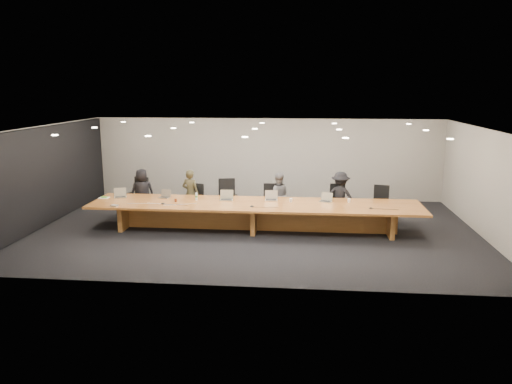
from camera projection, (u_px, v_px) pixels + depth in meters
ground at (255, 230)px, 13.73m from camera, size 12.00×12.00×0.00m
back_wall at (266, 159)px, 17.34m from camera, size 12.00×0.02×2.80m
left_wall_panel at (45, 177)px, 14.02m from camera, size 0.08×7.84×2.74m
conference_table at (255, 211)px, 13.63m from camera, size 9.00×1.80×0.75m
chair_far_left at (138, 196)px, 15.25m from camera, size 0.74×0.74×1.16m
chair_left at (194, 200)px, 15.00m from camera, size 0.66×0.66×1.02m
chair_mid_left at (227, 198)px, 14.89m from camera, size 0.72×0.72×1.19m
chair_mid_right at (271, 202)px, 14.75m from camera, size 0.60×0.60×1.06m
chair_right at (338, 202)px, 14.67m from camera, size 0.56×0.56×1.07m
chair_far_right at (380, 203)px, 14.54m from camera, size 0.68×0.68×1.06m
person_a at (142, 193)px, 15.03m from camera, size 0.83×0.69×1.46m
person_b at (191, 194)px, 14.88m from camera, size 0.61×0.48×1.47m
person_c at (278, 196)px, 14.78m from camera, size 0.71×0.57×1.38m
person_d at (340, 197)px, 14.50m from camera, size 1.06×0.78×1.46m
laptop_a at (120, 193)px, 14.26m from camera, size 0.41×0.36×0.27m
laptop_b at (164, 194)px, 14.22m from camera, size 0.35×0.29×0.24m
laptop_c at (226, 195)px, 13.91m from camera, size 0.37×0.28×0.29m
laptop_d at (271, 196)px, 13.89m from camera, size 0.36×0.27×0.28m
laptop_e at (326, 197)px, 13.72m from camera, size 0.39×0.34×0.25m
water_bottle at (196, 196)px, 13.94m from camera, size 0.08×0.08×0.21m
amber_mug at (176, 200)px, 13.73m from camera, size 0.08×0.08×0.09m
paper_cup_near at (291, 200)px, 13.71m from camera, size 0.10×0.10×0.10m
paper_cup_far at (349, 201)px, 13.67m from camera, size 0.11×0.11×0.10m
notepad at (104, 198)px, 14.21m from camera, size 0.28×0.23×0.02m
lime_gadget at (104, 197)px, 14.20m from camera, size 0.18×0.12×0.03m
av_box at (114, 206)px, 13.25m from camera, size 0.22×0.19×0.03m
mic_left at (163, 203)px, 13.49m from camera, size 0.15×0.15×0.03m
mic_center at (252, 206)px, 13.20m from camera, size 0.14×0.14×0.03m
mic_right at (371, 208)px, 12.99m from camera, size 0.12×0.12×0.03m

